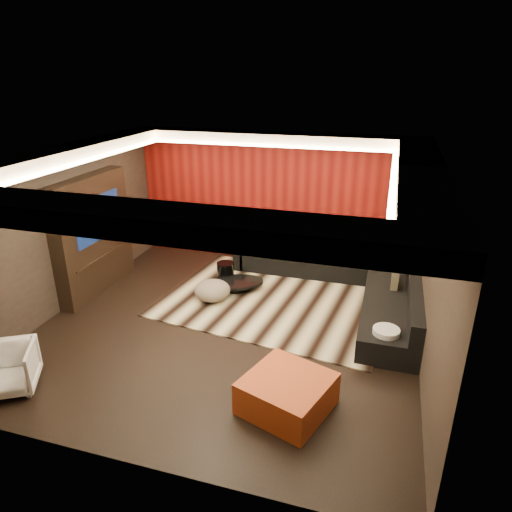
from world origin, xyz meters
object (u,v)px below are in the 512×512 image
(white_side_table, at_px, (385,343))
(orange_ottoman, at_px, (287,393))
(coffee_table, at_px, (236,285))
(drum_stool, at_px, (226,272))
(sectional_sofa, at_px, (347,278))
(armchair, at_px, (8,369))

(white_side_table, distance_m, orange_ottoman, 1.85)
(coffee_table, distance_m, orange_ottoman, 3.37)
(drum_stool, distance_m, sectional_sofa, 2.37)
(drum_stool, xyz_separation_m, sectional_sofa, (2.35, 0.31, 0.04))
(white_side_table, relative_size, orange_ottoman, 0.49)
(orange_ottoman, distance_m, armchair, 3.66)
(drum_stool, bearing_deg, orange_ottoman, -58.28)
(coffee_table, distance_m, white_side_table, 3.17)
(drum_stool, xyz_separation_m, orange_ottoman, (1.99, -3.22, -0.00))
(armchair, bearing_deg, drum_stool, 37.49)
(sectional_sofa, bearing_deg, drum_stool, -172.50)
(coffee_table, bearing_deg, sectional_sofa, 16.43)
(coffee_table, bearing_deg, drum_stool, 136.20)
(drum_stool, bearing_deg, sectional_sofa, 7.50)
(orange_ottoman, bearing_deg, sectional_sofa, 84.17)
(armchair, bearing_deg, orange_ottoman, -19.40)
(orange_ottoman, xyz_separation_m, armchair, (-3.59, -0.68, 0.09))
(white_side_table, height_order, armchair, armchair)
(drum_stool, distance_m, white_side_table, 3.57)
(drum_stool, relative_size, white_side_table, 0.83)
(drum_stool, xyz_separation_m, armchair, (-1.61, -3.90, 0.09))
(white_side_table, bearing_deg, drum_stool, 150.68)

